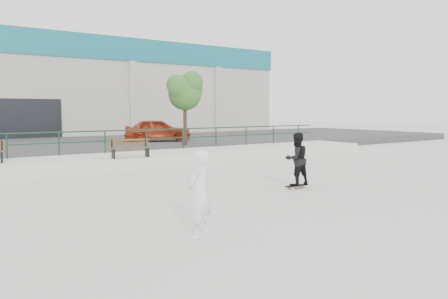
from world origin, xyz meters
TOP-DOWN VIEW (x-y plane):
  - ground at (0.00, 0.00)m, footprint 120.00×120.00m
  - ledge at (0.00, 9.50)m, footprint 30.00×3.00m
  - parking_strip at (0.00, 18.00)m, footprint 60.00×14.00m
  - railing at (-0.00, 10.80)m, footprint 28.00×0.06m
  - commercial_building at (-0.00, 31.99)m, footprint 44.20×16.33m
  - bench_right at (1.21, 8.46)m, footprint 1.73×0.74m
  - tree at (6.18, 12.59)m, footprint 2.26×2.01m
  - red_car at (6.28, 16.22)m, footprint 4.40×3.15m
  - skateboard at (3.78, 1.48)m, footprint 0.78×0.22m
  - standing_skater at (3.78, 1.48)m, footprint 0.88×0.74m
  - seated_skater at (-1.45, -1.27)m, footprint 0.73×0.64m

SIDE VIEW (x-z plane):
  - ground at x=0.00m, z-range 0.00..0.00m
  - skateboard at x=3.78m, z-range 0.03..0.12m
  - ledge at x=0.00m, z-range 0.00..0.50m
  - parking_strip at x=0.00m, z-range 0.00..0.50m
  - seated_skater at x=-1.45m, z-range 0.00..1.69m
  - bench_right at x=1.21m, z-range 0.50..1.27m
  - standing_skater at x=3.78m, z-range 0.09..1.74m
  - red_car at x=6.28m, z-range 0.50..1.89m
  - railing at x=0.00m, z-range 0.73..1.76m
  - tree at x=6.18m, z-range 1.50..5.52m
  - commercial_building at x=0.00m, z-range 0.58..8.58m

